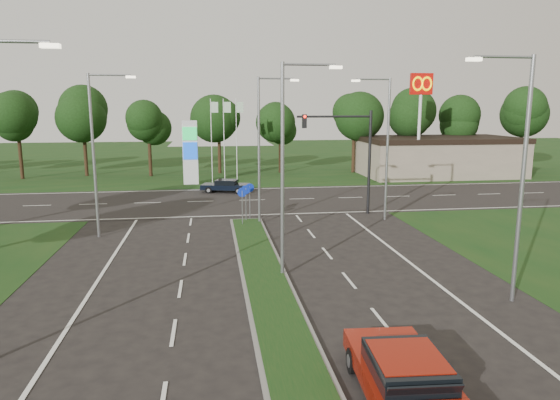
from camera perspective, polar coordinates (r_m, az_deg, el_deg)
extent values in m
plane|color=black|center=(16.28, 0.53, -15.69)|extent=(160.00, 160.00, 0.00)
cube|color=#123411|center=(69.85, -6.20, 4.57)|extent=(160.00, 50.00, 0.02)
cube|color=black|center=(39.17, -4.69, -0.07)|extent=(160.00, 12.00, 0.02)
cube|color=slate|center=(19.90, -1.21, -10.48)|extent=(2.00, 26.00, 0.12)
cube|color=gray|center=(56.18, 17.58, 4.75)|extent=(16.00, 9.00, 4.00)
cylinder|color=gray|center=(20.83, 0.28, 3.11)|extent=(0.16, 0.16, 9.00)
cylinder|color=gray|center=(20.91, 3.38, 15.20)|extent=(2.20, 0.10, 0.10)
cube|color=#FFF2CC|center=(21.15, 6.40, 14.83)|extent=(0.50, 0.22, 0.12)
cylinder|color=gray|center=(30.71, -2.42, 5.50)|extent=(0.16, 0.16, 9.00)
cylinder|color=gray|center=(30.76, -0.39, 13.72)|extent=(2.20, 0.10, 0.10)
cube|color=#FFF2CC|center=(30.92, 1.69, 13.51)|extent=(0.50, 0.22, 0.12)
cylinder|color=gray|center=(15.45, -28.86, 15.61)|extent=(2.20, 0.10, 0.10)
cube|color=#FFF2CC|center=(15.10, -24.78, 15.70)|extent=(0.50, 0.22, 0.12)
cylinder|color=gray|center=(29.26, -20.52, 4.59)|extent=(0.16, 0.16, 9.00)
cylinder|color=gray|center=(28.97, -18.91, 13.37)|extent=(2.20, 0.10, 0.10)
cube|color=#FFF2CC|center=(28.78, -16.69, 13.31)|extent=(0.50, 0.22, 0.12)
cylinder|color=gray|center=(32.54, 12.17, 5.56)|extent=(0.16, 0.16, 9.00)
cylinder|color=gray|center=(32.11, 10.58, 13.41)|extent=(2.20, 0.10, 0.10)
cube|color=#FFF2CC|center=(31.78, 8.65, 13.32)|extent=(0.50, 0.22, 0.12)
cylinder|color=gray|center=(20.06, 25.96, 1.75)|extent=(0.16, 0.16, 9.00)
cylinder|color=gray|center=(19.36, 24.24, 14.69)|extent=(2.20, 0.10, 0.10)
cube|color=#FFF2CC|center=(18.80, 21.28, 14.74)|extent=(0.50, 0.22, 0.12)
cylinder|color=black|center=(34.35, 10.18, 4.20)|extent=(0.20, 0.20, 7.00)
cylinder|color=black|center=(33.46, 6.22, 9.46)|extent=(5.00, 0.14, 0.14)
cube|color=black|center=(33.04, 2.81, 8.98)|extent=(0.28, 0.28, 0.90)
sphere|color=#FF190C|center=(32.85, 2.87, 9.49)|extent=(0.20, 0.20, 0.20)
cylinder|color=gray|center=(30.61, -4.33, -0.97)|extent=(0.06, 0.06, 2.20)
cylinder|color=#0C26A5|center=(30.43, -4.36, 0.87)|extent=(0.56, 0.04, 0.56)
cylinder|color=gray|center=(31.61, -3.91, -0.60)|extent=(0.06, 0.06, 2.20)
cylinder|color=#0C26A5|center=(31.44, -3.93, 1.19)|extent=(0.56, 0.04, 0.56)
cylinder|color=gray|center=(32.32, -3.47, -0.35)|extent=(0.06, 0.06, 2.20)
cylinder|color=#0C26A5|center=(32.15, -3.49, 1.40)|extent=(0.56, 0.04, 0.56)
cube|color=silver|center=(47.66, -10.21, 5.33)|extent=(1.40, 0.30, 6.00)
cube|color=#0CA53F|center=(47.36, -10.29, 7.48)|extent=(1.30, 0.08, 1.20)
cube|color=#0C3FBF|center=(47.47, -10.23, 5.55)|extent=(1.30, 0.08, 1.60)
cylinder|color=silver|center=(48.55, -7.84, 6.68)|extent=(0.08, 0.08, 8.00)
cube|color=#B2D8B2|center=(48.45, -7.51, 10.46)|extent=(0.70, 0.02, 1.00)
cylinder|color=silver|center=(48.57, -6.41, 6.71)|extent=(0.08, 0.08, 8.00)
cube|color=#B2D8B2|center=(48.47, -6.07, 10.49)|extent=(0.70, 0.02, 1.00)
cylinder|color=silver|center=(48.62, -4.99, 6.74)|extent=(0.08, 0.08, 8.00)
cube|color=#B2D8B2|center=(48.53, -4.63, 10.52)|extent=(0.70, 0.02, 1.00)
cylinder|color=silver|center=(50.68, 15.60, 7.68)|extent=(0.30, 0.30, 10.00)
cube|color=#BF0C07|center=(50.68, 15.85, 12.65)|extent=(2.20, 0.35, 2.00)
torus|color=#FFC600|center=(50.30, 15.48, 12.69)|extent=(1.06, 0.16, 1.06)
torus|color=#FFC600|center=(50.66, 16.43, 12.62)|extent=(1.06, 0.16, 1.06)
cylinder|color=black|center=(54.71, -5.72, 5.26)|extent=(0.36, 0.36, 4.40)
sphere|color=black|center=(54.49, -5.80, 9.76)|extent=(6.00, 6.00, 6.00)
sphere|color=black|center=(54.30, -5.49, 10.82)|extent=(4.80, 4.80, 4.80)
cube|color=maroon|center=(13.28, 14.12, -19.48)|extent=(2.34, 5.09, 0.51)
cube|color=black|center=(12.96, 14.37, -17.82)|extent=(1.86, 2.29, 0.48)
cube|color=maroon|center=(12.85, 14.42, -16.89)|extent=(1.74, 1.89, 0.05)
cylinder|color=black|center=(14.51, 8.29, -17.72)|extent=(0.27, 0.71, 0.70)
cylinder|color=black|center=(15.01, 15.62, -17.01)|extent=(0.27, 0.71, 0.70)
cube|color=black|center=(42.99, -6.25, 1.52)|extent=(4.31, 2.69, 0.41)
cube|color=black|center=(42.91, -6.15, 2.04)|extent=(2.08, 1.83, 0.38)
cube|color=black|center=(42.88, -6.16, 2.29)|extent=(1.75, 1.66, 0.04)
cylinder|color=black|center=(42.65, -8.15, 1.11)|extent=(0.59, 0.33, 0.56)
cylinder|color=black|center=(44.06, -7.62, 1.42)|extent=(0.59, 0.33, 0.56)
cylinder|color=black|center=(42.01, -4.79, 1.04)|extent=(0.59, 0.33, 0.56)
cylinder|color=black|center=(43.44, -4.36, 1.36)|extent=(0.59, 0.33, 0.56)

